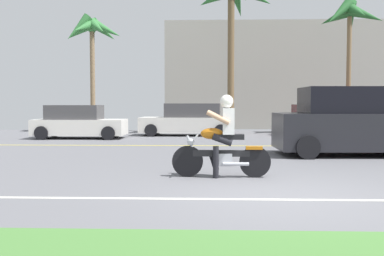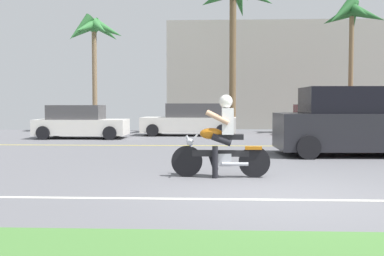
% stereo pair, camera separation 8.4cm
% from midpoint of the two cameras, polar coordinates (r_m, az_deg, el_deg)
% --- Properties ---
extents(ground, '(56.00, 30.00, 0.04)m').
position_cam_midpoint_polar(ground, '(10.51, 8.14, -5.22)').
color(ground, slate).
extents(lane_line_near, '(50.40, 0.12, 0.01)m').
position_cam_midpoint_polar(lane_line_near, '(7.34, 10.81, -8.70)').
color(lane_line_near, silver).
rests_on(lane_line_near, ground).
extents(lane_line_far, '(50.40, 0.12, 0.01)m').
position_cam_midpoint_polar(lane_line_far, '(16.20, 6.04, -2.20)').
color(lane_line_far, yellow).
rests_on(lane_line_far, ground).
extents(motorcyclist, '(2.00, 0.65, 1.67)m').
position_cam_midpoint_polar(motorcyclist, '(9.30, 3.49, -1.79)').
color(motorcyclist, black).
rests_on(motorcyclist, ground).
extents(suv_nearby, '(4.91, 2.33, 1.95)m').
position_cam_midpoint_polar(suv_nearby, '(14.06, 19.94, 0.69)').
color(suv_nearby, '#232328').
rests_on(suv_nearby, ground).
extents(parked_car_0, '(3.82, 1.84, 1.41)m').
position_cam_midpoint_polar(parked_car_0, '(20.08, -14.00, 0.64)').
color(parked_car_0, white).
rests_on(parked_car_0, ground).
extents(parked_car_1, '(4.40, 1.99, 1.48)m').
position_cam_midpoint_polar(parked_car_1, '(21.19, -0.48, 0.94)').
color(parked_car_1, white).
rests_on(parked_car_1, ground).
extents(parked_car_2, '(3.92, 2.10, 1.44)m').
position_cam_midpoint_polar(parked_car_2, '(21.85, 15.75, 0.83)').
color(parked_car_2, '#AD1E1E').
rests_on(parked_car_2, ground).
extents(palm_tree_0, '(3.19, 3.25, 6.54)m').
position_cam_midpoint_polar(palm_tree_0, '(23.83, 18.83, 12.58)').
color(palm_tree_0, brown).
rests_on(palm_tree_0, ground).
extents(palm_tree_1, '(4.00, 4.08, 7.78)m').
position_cam_midpoint_polar(palm_tree_1, '(23.04, 4.85, 15.52)').
color(palm_tree_1, brown).
rests_on(palm_tree_1, ground).
extents(palm_tree_2, '(3.13, 3.16, 6.06)m').
position_cam_midpoint_polar(palm_tree_2, '(24.70, -12.40, 11.41)').
color(palm_tree_2, '#846B4C').
rests_on(palm_tree_2, ground).
extents(building_far, '(17.23, 4.00, 6.21)m').
position_cam_midpoint_polar(building_far, '(29.02, 14.19, 6.19)').
color(building_far, '#A8A399').
rests_on(building_far, ground).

